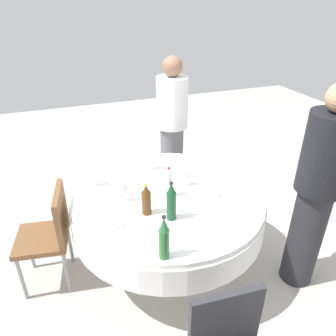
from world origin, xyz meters
The scene contains 19 objects.
ground_plane centered at (0.00, 0.00, 0.00)m, with size 10.00×10.00×0.00m, color #B7B2A8.
dining_table centered at (0.00, 0.00, 0.60)m, with size 1.56×1.56×0.74m.
bottle_clear_mid centered at (0.00, 0.02, 0.86)m, with size 0.06×0.06×0.26m.
bottle_dark_green_inner centered at (0.08, 0.30, 0.88)m, with size 0.07×0.07×0.30m.
bottle_brown_north centered at (0.23, 0.18, 0.86)m, with size 0.07×0.07×0.25m.
bottle_green_west centered at (0.26, 0.64, 0.88)m, with size 0.07×0.07×0.31m.
wine_glass_west centered at (0.35, -0.04, 0.85)m, with size 0.07×0.07×0.16m.
wine_glass_front centered at (-0.01, -0.46, 0.84)m, with size 0.07×0.07×0.14m.
wine_glass_outer centered at (0.53, -0.35, 0.85)m, with size 0.07×0.07×0.15m.
wine_glass_left centered at (-0.19, -0.09, 0.84)m, with size 0.06×0.06×0.15m.
plate_south centered at (-0.32, 0.09, 0.75)m, with size 0.21×0.21×0.02m.
plate_far centered at (0.28, -0.27, 0.75)m, with size 0.21×0.21×0.02m.
spoon_inner centered at (-0.19, 0.41, 0.74)m, with size 0.18×0.02×0.01m, color silver.
spoon_north centered at (-0.53, -0.18, 0.74)m, with size 0.18×0.02×0.01m, color silver.
knife_west centered at (0.01, -0.19, 0.74)m, with size 0.18×0.02×0.01m, color silver.
folded_napkin centered at (0.50, 0.22, 0.75)m, with size 0.13×0.13×0.02m, color white.
person_mid centered at (-0.98, 0.54, 0.89)m, with size 0.34×0.34×1.69m.
person_inner centered at (-0.44, -1.08, 0.85)m, with size 0.34×0.34×1.63m.
chair_left centered at (0.93, -0.15, 0.52)m, with size 0.46×0.46×0.87m.
Camera 1 is at (0.74, 2.03, 2.17)m, focal length 34.21 mm.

